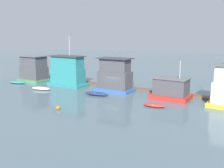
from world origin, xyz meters
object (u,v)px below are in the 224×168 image
object	(u,v)px
houseboat_green	(34,69)
dinghy_teal	(17,82)
dinghy_red	(154,105)
mooring_post_far_right	(113,83)
houseboat_red	(171,89)
dinghy_white	(41,88)
mooring_post_near_right	(133,86)
buoy_orange	(58,108)
houseboat_teal	(68,72)
dinghy_navy	(96,94)
houseboat_blue	(115,76)

from	to	relation	value
houseboat_green	dinghy_teal	bearing A→B (deg)	-105.94
dinghy_red	mooring_post_far_right	size ratio (longest dim) A/B	1.66
houseboat_red	dinghy_white	size ratio (longest dim) A/B	1.53
mooring_post_near_right	buoy_orange	xyz separation A→B (m)	(-2.89, -14.03, -0.50)
buoy_orange	dinghy_red	bearing A→B (deg)	38.16
dinghy_red	buoy_orange	world-z (taller)	buoy_orange
houseboat_teal	dinghy_red	distance (m)	19.12
dinghy_white	houseboat_teal	bearing A→B (deg)	76.19
houseboat_red	dinghy_red	size ratio (longest dim) A/B	1.88
dinghy_navy	mooring_post_far_right	bearing A→B (deg)	95.52
houseboat_teal	buoy_orange	bearing A→B (deg)	-52.65
dinghy_white	buoy_orange	bearing A→B (deg)	-33.01
dinghy_white	dinghy_navy	distance (m)	10.17
houseboat_green	mooring_post_far_right	distance (m)	16.88
houseboat_teal	dinghy_teal	world-z (taller)	houseboat_teal
houseboat_blue	houseboat_red	size ratio (longest dim) A/B	1.08
houseboat_blue	mooring_post_far_right	size ratio (longest dim) A/B	3.36
houseboat_teal	houseboat_green	bearing A→B (deg)	-178.04
mooring_post_near_right	buoy_orange	distance (m)	14.33
houseboat_teal	houseboat_red	xyz separation A→B (m)	(18.84, 0.47, -1.03)
houseboat_red	mooring_post_near_right	world-z (taller)	houseboat_red
houseboat_blue	dinghy_teal	distance (m)	19.45
houseboat_red	mooring_post_near_right	size ratio (longest dim) A/B	3.71
dinghy_white	buoy_orange	distance (m)	12.33
dinghy_red	mooring_post_far_right	bearing A→B (deg)	146.89
houseboat_teal	dinghy_white	distance (m)	5.76
dinghy_teal	houseboat_teal	bearing A→B (deg)	20.94
houseboat_green	buoy_orange	xyz separation A→B (m)	(17.49, -11.60, -2.06)
houseboat_green	mooring_post_near_right	bearing A→B (deg)	6.80
houseboat_blue	buoy_orange	size ratio (longest dim) A/B	12.22
houseboat_green	mooring_post_far_right	xyz separation A→B (m)	(16.64, 2.43, -1.42)
dinghy_teal	dinghy_red	xyz separation A→B (m)	(27.80, -0.94, 0.01)
mooring_post_far_right	mooring_post_near_right	world-z (taller)	mooring_post_far_right
houseboat_teal	houseboat_blue	bearing A→B (deg)	3.55
dinghy_teal	houseboat_green	bearing A→B (deg)	74.06
houseboat_red	dinghy_teal	bearing A→B (deg)	-171.83
houseboat_teal	houseboat_red	distance (m)	18.88
dinghy_teal	dinghy_navy	size ratio (longest dim) A/B	0.91
dinghy_red	houseboat_blue	bearing A→B (deg)	150.20
houseboat_green	houseboat_teal	world-z (taller)	houseboat_teal
dinghy_red	dinghy_white	bearing A→B (deg)	-178.13
houseboat_red	dinghy_white	distance (m)	20.92
dinghy_white	dinghy_red	bearing A→B (deg)	1.87
buoy_orange	dinghy_white	bearing A→B (deg)	146.99
dinghy_navy	buoy_orange	world-z (taller)	dinghy_navy
houseboat_teal	dinghy_red	size ratio (longest dim) A/B	2.97
houseboat_blue	mooring_post_far_right	bearing A→B (deg)	129.74
houseboat_green	dinghy_white	bearing A→B (deg)	-34.30
mooring_post_near_right	buoy_orange	world-z (taller)	mooring_post_near_right
houseboat_green	dinghy_teal	world-z (taller)	houseboat_green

